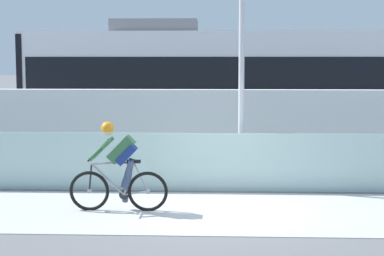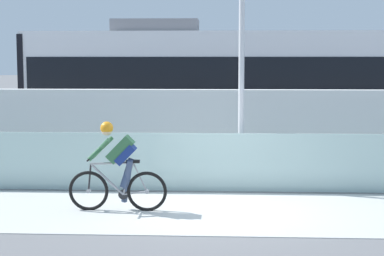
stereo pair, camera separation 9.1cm
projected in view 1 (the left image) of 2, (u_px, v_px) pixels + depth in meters
The scene contains 9 objects.
ground_plane at pixel (218, 212), 11.34m from camera, with size 200.00×200.00×0.00m, color slate.
bike_path_deck at pixel (218, 212), 11.34m from camera, with size 32.00×3.20×0.01m, color beige.
glass_parapet at pixel (218, 162), 13.12m from camera, with size 32.00×0.05×1.20m, color silver.
concrete_barrier_wall at pixel (219, 133), 14.86m from camera, with size 32.00×0.36×2.01m, color white.
tram_rail_near at pixel (219, 159), 17.43m from camera, with size 32.00×0.08×0.01m, color #595654.
tram_rail_far at pixel (219, 151), 18.86m from camera, with size 32.00×0.08×0.01m, color #595654.
tram at pixel (224, 88), 17.94m from camera, with size 11.06×2.54×3.81m.
cyclist_on_bike at pixel (119, 168), 11.34m from camera, with size 1.77×0.58×1.61m.
lamp_post_antenna at pixel (242, 30), 13.11m from camera, with size 0.28×0.28×5.20m.
Camera 1 is at (0.03, -11.13, 2.69)m, focal length 59.78 mm.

